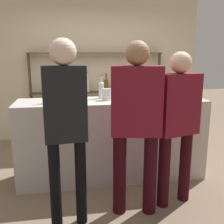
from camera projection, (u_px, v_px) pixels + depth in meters
name	position (u px, v px, depth m)	size (l,w,h in m)	color
ground_plane	(112.00, 176.00, 3.64)	(16.00, 16.00, 0.00)	#7A6651
bar_counter	(112.00, 139.00, 3.52)	(2.45, 0.63, 1.07)	#B7B2AD
back_wall	(96.00, 67.00, 5.17)	(4.05, 0.12, 2.80)	beige
back_shelf	(97.00, 81.00, 5.06)	(2.54, 0.18, 1.68)	#4C3828
counter_bottle_0	(54.00, 92.00, 3.22)	(0.08, 0.08, 0.33)	#0F1956
counter_bottle_1	(133.00, 91.00, 3.33)	(0.09, 0.09, 0.33)	black
counter_bottle_2	(101.00, 89.00, 3.51)	(0.07, 0.07, 0.32)	silver
counter_bottle_3	(191.00, 89.00, 3.51)	(0.08, 0.08, 0.32)	brown
counter_bottle_4	(181.00, 88.00, 3.51)	(0.09, 0.09, 0.37)	black
wine_glass	(132.00, 93.00, 3.21)	(0.07, 0.07, 0.16)	silver
ice_bucket	(131.00, 90.00, 3.58)	(0.18, 0.18, 0.21)	#B2B2B7
cork_jar	(107.00, 94.00, 3.39)	(0.12, 0.12, 0.15)	silver
customer_left	(66.00, 118.00, 2.39)	(0.40, 0.24, 1.80)	black
customer_center	(136.00, 118.00, 2.60)	(0.53, 0.30, 1.79)	black
customer_right	(177.00, 119.00, 2.79)	(0.50, 0.32, 1.69)	black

